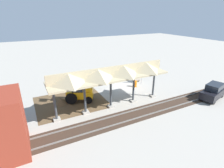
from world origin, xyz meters
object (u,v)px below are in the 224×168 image
(stop_sign, at_px, (142,73))
(concrete_pipe, at_px, (136,79))
(traffic_barrel, at_px, (135,84))
(backhoe, at_px, (79,92))
(distant_parked_car, at_px, (213,91))

(stop_sign, xyz_separation_m, concrete_pipe, (0.24, -1.09, -1.36))
(traffic_barrel, bearing_deg, stop_sign, -160.41)
(concrete_pipe, xyz_separation_m, traffic_barrel, (1.34, 1.65, 0.00))
(concrete_pipe, distance_m, traffic_barrel, 2.13)
(stop_sign, relative_size, traffic_barrel, 2.79)
(backhoe, bearing_deg, traffic_barrel, -175.16)
(backhoe, height_order, traffic_barrel, backhoe)
(backhoe, xyz_separation_m, traffic_barrel, (-8.85, -0.75, -0.81))
(stop_sign, xyz_separation_m, backhoe, (10.43, 1.31, -0.55))
(backhoe, xyz_separation_m, distant_parked_car, (-15.48, 7.11, -0.28))
(backhoe, bearing_deg, distant_parked_car, 155.33)
(concrete_pipe, xyz_separation_m, distant_parked_car, (-5.30, 9.52, 0.54))
(backhoe, relative_size, distant_parked_car, 1.15)
(stop_sign, relative_size, backhoe, 0.48)
(backhoe, relative_size, concrete_pipe, 5.11)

